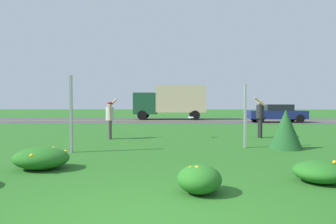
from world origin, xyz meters
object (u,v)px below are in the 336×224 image
object	(u,v)px
sign_post_by_roadside	(245,116)
frisbee_white	(191,117)
person_catcher_dark_shirt	(260,115)
person_thrower_red_cap_gray_shirt	(110,117)
car_navy_center_left	(277,113)
box_truck_dark_green	(171,100)
sign_post_near_path	(71,114)

from	to	relation	value
sign_post_by_roadside	frisbee_white	bearing A→B (deg)	121.59
person_catcher_dark_shirt	frisbee_white	distance (m)	3.11
person_catcher_dark_shirt	frisbee_white	bearing A→B (deg)	-176.04
person_catcher_dark_shirt	frisbee_white	size ratio (longest dim) A/B	6.82
sign_post_by_roadside	person_thrower_red_cap_gray_shirt	bearing A→B (deg)	155.82
sign_post_by_roadside	car_navy_center_left	distance (m)	15.46
person_catcher_dark_shirt	box_truck_dark_green	distance (m)	15.71
frisbee_white	box_truck_dark_green	distance (m)	15.37
person_thrower_red_cap_gray_shirt	car_navy_center_left	xyz separation A→B (m)	(10.93, 12.01, -0.23)
person_thrower_red_cap_gray_shirt	box_truck_dark_green	distance (m)	15.99
person_catcher_dark_shirt	frisbee_white	xyz separation A→B (m)	(-3.10, -0.21, -0.10)
sign_post_near_path	sign_post_by_roadside	world-z (taller)	sign_post_near_path
sign_post_near_path	sign_post_by_roadside	xyz separation A→B (m)	(5.69, 1.23, -0.11)
sign_post_near_path	car_navy_center_left	distance (m)	19.30
sign_post_near_path	box_truck_dark_green	xyz separation A→B (m)	(2.68, 19.40, 0.59)
sign_post_near_path	person_thrower_red_cap_gray_shirt	world-z (taller)	sign_post_near_path
person_thrower_red_cap_gray_shirt	person_catcher_dark_shirt	world-z (taller)	person_catcher_dark_shirt
sign_post_by_roadside	box_truck_dark_green	distance (m)	18.44
sign_post_by_roadside	frisbee_white	size ratio (longest dim) A/B	8.22
person_thrower_red_cap_gray_shirt	frisbee_white	world-z (taller)	person_thrower_red_cap_gray_shirt
person_thrower_red_cap_gray_shirt	car_navy_center_left	world-z (taller)	person_thrower_red_cap_gray_shirt
frisbee_white	box_truck_dark_green	xyz separation A→B (m)	(-1.24, 15.29, 0.89)
sign_post_near_path	car_navy_center_left	size ratio (longest dim) A/B	0.54
sign_post_near_path	car_navy_center_left	bearing A→B (deg)	53.99
box_truck_dark_green	car_navy_center_left	bearing A→B (deg)	-23.64
person_catcher_dark_shirt	sign_post_near_path	bearing A→B (deg)	-148.35
person_catcher_dark_shirt	sign_post_by_roadside	bearing A→B (deg)	-113.19
car_navy_center_left	box_truck_dark_green	distance (m)	9.52
sign_post_near_path	frisbee_white	xyz separation A→B (m)	(3.92, 4.11, -0.30)
person_thrower_red_cap_gray_shirt	frisbee_white	distance (m)	3.55
sign_post_by_roadside	sign_post_near_path	bearing A→B (deg)	-167.82
sign_post_near_path	person_thrower_red_cap_gray_shirt	bearing A→B (deg)	83.50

